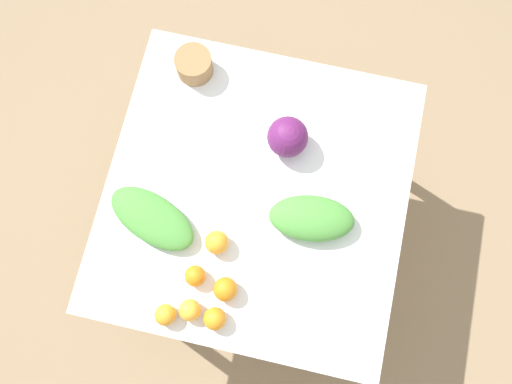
{
  "coord_description": "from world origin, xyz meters",
  "views": [
    {
      "loc": [
        -0.39,
        -0.09,
        2.53
      ],
      "look_at": [
        0.0,
        0.0,
        0.79
      ],
      "focal_mm": 35.0,
      "sensor_mm": 36.0,
      "label": 1
    }
  ],
  "objects_px": {
    "greens_bunch_dandelion": "(152,218)",
    "paper_bag": "(194,65)",
    "orange_4": "(190,310)",
    "orange_5": "(215,319)",
    "orange_1": "(225,289)",
    "greens_bunch_scallion": "(312,218)",
    "orange_2": "(217,242)",
    "orange_3": "(165,315)",
    "orange_0": "(195,276)",
    "cabbage_purple": "(288,137)"
  },
  "relations": [
    {
      "from": "orange_0",
      "to": "orange_2",
      "type": "bearing_deg",
      "value": -19.71
    },
    {
      "from": "orange_0",
      "to": "orange_4",
      "type": "height_order",
      "value": "orange_4"
    },
    {
      "from": "orange_3",
      "to": "orange_5",
      "type": "distance_m",
      "value": 0.17
    },
    {
      "from": "orange_0",
      "to": "orange_4",
      "type": "relative_size",
      "value": 0.98
    },
    {
      "from": "cabbage_purple",
      "to": "orange_3",
      "type": "bearing_deg",
      "value": 158.67
    },
    {
      "from": "greens_bunch_scallion",
      "to": "orange_1",
      "type": "bearing_deg",
      "value": 141.95
    },
    {
      "from": "cabbage_purple",
      "to": "orange_0",
      "type": "bearing_deg",
      "value": 159.39
    },
    {
      "from": "cabbage_purple",
      "to": "orange_5",
      "type": "distance_m",
      "value": 0.68
    },
    {
      "from": "greens_bunch_scallion",
      "to": "orange_2",
      "type": "bearing_deg",
      "value": 117.01
    },
    {
      "from": "paper_bag",
      "to": "orange_3",
      "type": "height_order",
      "value": "paper_bag"
    },
    {
      "from": "orange_3",
      "to": "orange_5",
      "type": "xyz_separation_m",
      "value": [
        0.02,
        -0.16,
        0.0
      ]
    },
    {
      "from": "greens_bunch_dandelion",
      "to": "orange_0",
      "type": "height_order",
      "value": "same"
    },
    {
      "from": "cabbage_purple",
      "to": "orange_1",
      "type": "distance_m",
      "value": 0.58
    },
    {
      "from": "cabbage_purple",
      "to": "orange_2",
      "type": "distance_m",
      "value": 0.45
    },
    {
      "from": "paper_bag",
      "to": "greens_bunch_scallion",
      "type": "relative_size",
      "value": 0.46
    },
    {
      "from": "cabbage_purple",
      "to": "paper_bag",
      "type": "height_order",
      "value": "cabbage_purple"
    },
    {
      "from": "cabbage_purple",
      "to": "orange_4",
      "type": "xyz_separation_m",
      "value": [
        -0.66,
        0.19,
        -0.04
      ]
    },
    {
      "from": "greens_bunch_dandelion",
      "to": "paper_bag",
      "type": "bearing_deg",
      "value": 0.08
    },
    {
      "from": "greens_bunch_scallion",
      "to": "orange_3",
      "type": "xyz_separation_m",
      "value": [
        -0.43,
        0.41,
        -0.01
      ]
    },
    {
      "from": "orange_0",
      "to": "orange_5",
      "type": "bearing_deg",
      "value": -140.96
    },
    {
      "from": "greens_bunch_scallion",
      "to": "orange_0",
      "type": "relative_size",
      "value": 4.1
    },
    {
      "from": "orange_1",
      "to": "orange_3",
      "type": "distance_m",
      "value": 0.22
    },
    {
      "from": "greens_bunch_dandelion",
      "to": "greens_bunch_scallion",
      "type": "relative_size",
      "value": 1.12
    },
    {
      "from": "orange_1",
      "to": "orange_0",
      "type": "bearing_deg",
      "value": 79.66
    },
    {
      "from": "orange_2",
      "to": "orange_4",
      "type": "distance_m",
      "value": 0.24
    },
    {
      "from": "orange_2",
      "to": "orange_4",
      "type": "relative_size",
      "value": 1.12
    },
    {
      "from": "orange_3",
      "to": "greens_bunch_dandelion",
      "type": "bearing_deg",
      "value": 23.1
    },
    {
      "from": "greens_bunch_scallion",
      "to": "orange_4",
      "type": "xyz_separation_m",
      "value": [
        -0.4,
        0.34,
        -0.01
      ]
    },
    {
      "from": "orange_4",
      "to": "cabbage_purple",
      "type": "bearing_deg",
      "value": -16.43
    },
    {
      "from": "greens_bunch_scallion",
      "to": "greens_bunch_dandelion",
      "type": "bearing_deg",
      "value": 102.59
    },
    {
      "from": "orange_4",
      "to": "orange_1",
      "type": "bearing_deg",
      "value": -47.24
    },
    {
      "from": "greens_bunch_dandelion",
      "to": "orange_3",
      "type": "relative_size",
      "value": 4.56
    },
    {
      "from": "paper_bag",
      "to": "orange_2",
      "type": "bearing_deg",
      "value": -158.95
    },
    {
      "from": "orange_2",
      "to": "orange_3",
      "type": "height_order",
      "value": "orange_2"
    },
    {
      "from": "orange_0",
      "to": "orange_1",
      "type": "height_order",
      "value": "orange_1"
    },
    {
      "from": "orange_0",
      "to": "orange_1",
      "type": "distance_m",
      "value": 0.11
    },
    {
      "from": "paper_bag",
      "to": "orange_1",
      "type": "relative_size",
      "value": 1.67
    },
    {
      "from": "orange_1",
      "to": "orange_2",
      "type": "bearing_deg",
      "value": 24.11
    },
    {
      "from": "orange_2",
      "to": "greens_bunch_dandelion",
      "type": "bearing_deg",
      "value": 82.29
    },
    {
      "from": "greens_bunch_dandelion",
      "to": "orange_1",
      "type": "height_order",
      "value": "orange_1"
    },
    {
      "from": "orange_3",
      "to": "orange_0",
      "type": "bearing_deg",
      "value": -23.93
    },
    {
      "from": "greens_bunch_dandelion",
      "to": "orange_0",
      "type": "relative_size",
      "value": 4.6
    },
    {
      "from": "orange_4",
      "to": "orange_5",
      "type": "bearing_deg",
      "value": -95.68
    },
    {
      "from": "orange_1",
      "to": "orange_5",
      "type": "distance_m",
      "value": 0.1
    },
    {
      "from": "orange_3",
      "to": "orange_4",
      "type": "height_order",
      "value": "orange_4"
    },
    {
      "from": "cabbage_purple",
      "to": "orange_1",
      "type": "height_order",
      "value": "cabbage_purple"
    },
    {
      "from": "orange_1",
      "to": "orange_2",
      "type": "xyz_separation_m",
      "value": [
        0.15,
        0.07,
        0.0
      ]
    },
    {
      "from": "paper_bag",
      "to": "orange_0",
      "type": "height_order",
      "value": "paper_bag"
    },
    {
      "from": "cabbage_purple",
      "to": "orange_4",
      "type": "bearing_deg",
      "value": 163.57
    },
    {
      "from": "orange_3",
      "to": "orange_5",
      "type": "bearing_deg",
      "value": -81.66
    }
  ]
}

